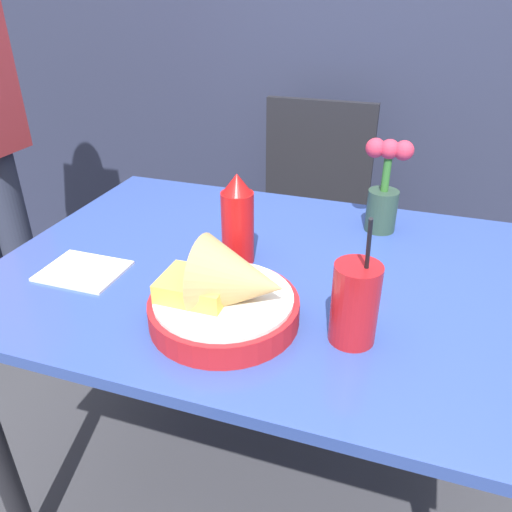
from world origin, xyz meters
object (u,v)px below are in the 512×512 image
at_px(food_basket, 229,296).
at_px(chair_far_window, 311,208).
at_px(ketchup_bottle, 238,220).
at_px(drink_cup, 355,306).
at_px(flower_vase, 384,190).

bearing_deg(food_basket, chair_far_window, 93.99).
bearing_deg(ketchup_bottle, food_basket, -73.43).
relative_size(chair_far_window, drink_cup, 3.69).
relative_size(ketchup_bottle, flower_vase, 0.89).
height_order(food_basket, drink_cup, drink_cup).
distance_m(ketchup_bottle, flower_vase, 0.38).
height_order(chair_far_window, drink_cup, drink_cup).
bearing_deg(ketchup_bottle, drink_cup, -35.05).
xyz_separation_m(food_basket, drink_cup, (0.22, 0.02, 0.01)).
bearing_deg(chair_far_window, drink_cup, -73.66).
xyz_separation_m(drink_cup, flower_vase, (-0.00, 0.46, 0.04)).
xyz_separation_m(chair_far_window, flower_vase, (0.29, -0.52, 0.30)).
bearing_deg(chair_far_window, food_basket, -86.01).
xyz_separation_m(ketchup_bottle, drink_cup, (0.28, -0.20, -0.03)).
relative_size(food_basket, drink_cup, 1.10).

